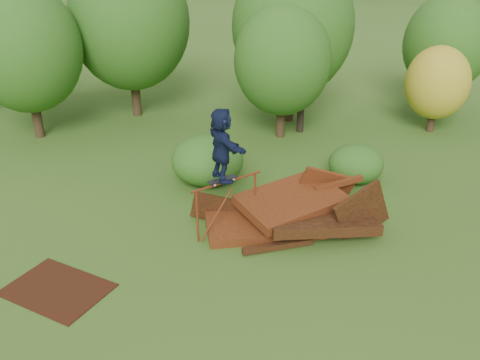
{
  "coord_description": "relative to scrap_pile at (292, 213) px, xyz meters",
  "views": [
    {
      "loc": [
        -1.25,
        -10.53,
        7.68
      ],
      "look_at": [
        -0.8,
        2.0,
        1.6
      ],
      "focal_mm": 40.0,
      "sensor_mm": 36.0,
      "label": 1
    }
  ],
  "objects": [
    {
      "name": "scrap_pile",
      "position": [
        0.0,
        0.0,
        0.0
      ],
      "size": [
        5.54,
        3.18,
        1.95
      ],
      "color": "#3D1A0B",
      "rests_on": "ground"
    },
    {
      "name": "shrub_right",
      "position": [
        2.41,
        2.77,
        0.21
      ],
      "size": [
        1.78,
        1.63,
        1.26
      ],
      "primitive_type": "ellipsoid",
      "color": "#174412",
      "rests_on": "ground"
    },
    {
      "name": "tree_2",
      "position": [
        0.39,
        6.95,
        2.6
      ],
      "size": [
        3.64,
        3.64,
        5.13
      ],
      "color": "black",
      "rests_on": "ground"
    },
    {
      "name": "tree_1",
      "position": [
        -5.62,
        9.78,
        3.59
      ],
      "size": [
        4.92,
        4.92,
        6.85
      ],
      "color": "black",
      "rests_on": "ground"
    },
    {
      "name": "tree_3",
      "position": [
        0.97,
        8.83,
        3.52
      ],
      "size": [
        4.86,
        4.86,
        6.74
      ],
      "color": "black",
      "rests_on": "ground"
    },
    {
      "name": "tree_5",
      "position": [
        7.69,
        9.76,
        2.57
      ],
      "size": [
        3.62,
        3.62,
        5.09
      ],
      "color": "black",
      "rests_on": "ground"
    },
    {
      "name": "shrub_left",
      "position": [
        -2.39,
        2.85,
        0.38
      ],
      "size": [
        2.31,
        2.14,
        1.6
      ],
      "primitive_type": "ellipsoid",
      "color": "#174412",
      "rests_on": "ground"
    },
    {
      "name": "skateboard",
      "position": [
        -1.91,
        -0.27,
        1.19
      ],
      "size": [
        0.81,
        0.63,
        0.08
      ],
      "rotation": [
        0.0,
        0.0,
        0.57
      ],
      "color": "black",
      "rests_on": "grind_rail"
    },
    {
      "name": "skater",
      "position": [
        -1.91,
        -0.27,
        2.17
      ],
      "size": [
        1.25,
        1.87,
        1.94
      ],
      "primitive_type": "imported",
      "rotation": [
        0.0,
        0.0,
        1.98
      ],
      "color": "#121A39",
      "rests_on": "skateboard"
    },
    {
      "name": "flat_plate",
      "position": [
        -5.77,
        -2.67,
        -0.41
      ],
      "size": [
        2.79,
        2.56,
        0.03
      ],
      "primitive_type": "cube",
      "rotation": [
        0.0,
        0.0,
        -0.53
      ],
      "color": "#33170B",
      "rests_on": "ground"
    },
    {
      "name": "tree_4",
      "position": [
        6.53,
        7.29,
        1.58
      ],
      "size": [
        2.5,
        2.5,
        3.45
      ],
      "color": "black",
      "rests_on": "ground"
    },
    {
      "name": "grind_rail",
      "position": [
        -1.8,
        -0.2,
        0.67
      ],
      "size": [
        1.85,
        1.22,
        1.54
      ],
      "color": "maroon",
      "rests_on": "ground"
    },
    {
      "name": "ground",
      "position": [
        -0.65,
        -2.29,
        -0.42
      ],
      "size": [
        240.0,
        240.0,
        0.0
      ],
      "primitive_type": "plane",
      "color": "#2D5116",
      "rests_on": "ground"
    },
    {
      "name": "tree_0",
      "position": [
        -9.11,
        7.24,
        3.03
      ],
      "size": [
        4.14,
        4.14,
        5.84
      ],
      "color": "black",
      "rests_on": "ground"
    }
  ]
}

